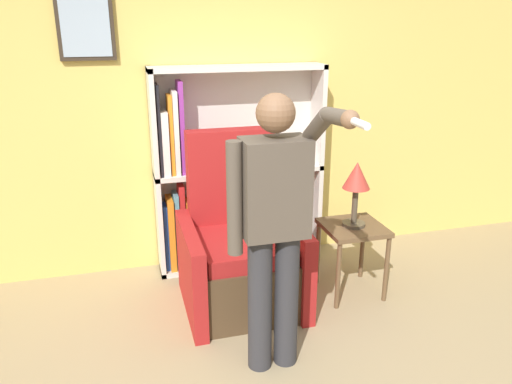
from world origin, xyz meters
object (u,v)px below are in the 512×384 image
bookcase (219,174)px  armchair (240,254)px  person_standing (274,222)px  side_table (353,237)px  table_lamp (356,181)px

bookcase → armchair: bearing=-88.7°
armchair → person_standing: person_standing is taller
side_table → table_lamp: table_lamp is taller
bookcase → table_lamp: size_ratio=3.43×
armchair → side_table: armchair is taller
side_table → person_standing: bearing=-141.1°
armchair → table_lamp: 1.05m
bookcase → side_table: (0.91, -0.77, -0.37)m
bookcase → person_standing: size_ratio=1.02×
side_table → table_lamp: (-0.00, -0.00, 0.46)m
table_lamp → person_standing: bearing=-141.1°
armchair → person_standing: 1.01m
armchair → person_standing: (0.02, -0.82, 0.59)m
bookcase → table_lamp: bearing=-40.2°
armchair → person_standing: bearing=-88.9°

